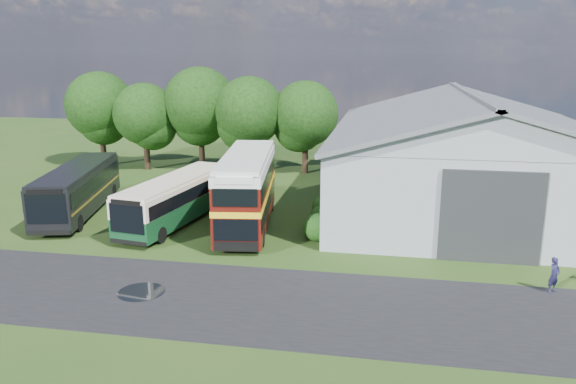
% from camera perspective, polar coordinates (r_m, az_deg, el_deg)
% --- Properties ---
extents(ground, '(120.00, 120.00, 0.00)m').
position_cam_1_polar(ground, '(29.50, -9.55, -7.88)').
color(ground, '#1F3E13').
rests_on(ground, ground).
extents(asphalt_road, '(60.00, 8.00, 0.02)m').
position_cam_1_polar(asphalt_road, '(26.01, -5.48, -10.85)').
color(asphalt_road, black).
rests_on(asphalt_road, ground).
extents(puddle, '(2.20, 2.20, 0.01)m').
position_cam_1_polar(puddle, '(27.50, -14.68, -9.83)').
color(puddle, black).
rests_on(puddle, ground).
extents(storage_shed, '(18.80, 24.80, 8.15)m').
position_cam_1_polar(storage_shed, '(42.51, 17.57, 4.28)').
color(storage_shed, gray).
rests_on(storage_shed, ground).
extents(tree_left_a, '(6.46, 6.46, 9.12)m').
position_cam_1_polar(tree_left_a, '(57.48, -18.58, 8.33)').
color(tree_left_a, black).
rests_on(tree_left_a, ground).
extents(tree_left_b, '(5.78, 5.78, 8.16)m').
position_cam_1_polar(tree_left_b, '(54.40, -14.37, 7.67)').
color(tree_left_b, black).
rests_on(tree_left_b, ground).
extents(tree_mid, '(6.80, 6.80, 9.60)m').
position_cam_1_polar(tree_mid, '(53.64, -8.93, 8.86)').
color(tree_mid, black).
rests_on(tree_mid, ground).
extents(tree_right_a, '(6.26, 6.26, 8.83)m').
position_cam_1_polar(tree_right_a, '(51.30, -3.94, 8.20)').
color(tree_right_a, black).
rests_on(tree_right_a, ground).
extents(tree_right_b, '(5.98, 5.98, 8.45)m').
position_cam_1_polar(tree_right_b, '(51.11, 1.78, 7.92)').
color(tree_right_b, black).
rests_on(tree_right_b, ground).
extents(shrub_front, '(1.70, 1.70, 1.70)m').
position_cam_1_polar(shrub_front, '(33.72, 2.98, -4.85)').
color(shrub_front, '#194714').
rests_on(shrub_front, ground).
extents(shrub_mid, '(1.60, 1.60, 1.60)m').
position_cam_1_polar(shrub_mid, '(35.60, 3.40, -3.82)').
color(shrub_mid, '#194714').
rests_on(shrub_mid, ground).
extents(shrub_back, '(1.80, 1.80, 1.80)m').
position_cam_1_polar(shrub_back, '(37.50, 3.78, -2.89)').
color(shrub_back, '#194714').
rests_on(shrub_back, ground).
extents(bus_green_single, '(4.12, 11.25, 3.03)m').
position_cam_1_polar(bus_green_single, '(37.18, -11.29, -0.70)').
color(bus_green_single, black).
rests_on(bus_green_single, ground).
extents(bus_maroon_double, '(4.32, 11.35, 4.76)m').
position_cam_1_polar(bus_maroon_double, '(35.57, -4.19, 0.13)').
color(bus_maroon_double, black).
rests_on(bus_maroon_double, ground).
extents(bus_dark_single, '(5.34, 12.14, 3.26)m').
position_cam_1_polar(bus_dark_single, '(41.26, -20.54, 0.30)').
color(bus_dark_single, black).
rests_on(bus_dark_single, ground).
extents(visitor_a, '(0.73, 0.71, 1.70)m').
position_cam_1_polar(visitor_a, '(29.06, 25.42, -7.65)').
color(visitor_a, '#1A1938').
rests_on(visitor_a, ground).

